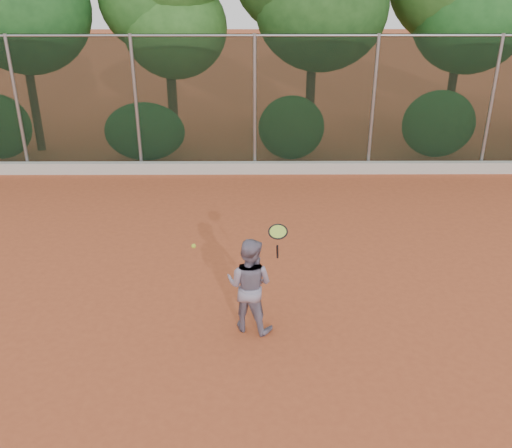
{
  "coord_description": "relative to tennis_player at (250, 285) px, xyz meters",
  "views": [
    {
      "loc": [
        -0.04,
        -7.33,
        5.16
      ],
      "look_at": [
        0.0,
        1.0,
        1.25
      ],
      "focal_mm": 40.0,
      "sensor_mm": 36.0,
      "label": 1
    }
  ],
  "objects": [
    {
      "name": "ground",
      "position": [
        0.1,
        0.07,
        -0.75
      ],
      "size": [
        80.0,
        80.0,
        0.0
      ],
      "primitive_type": "plane",
      "color": "#B14E29",
      "rests_on": "ground"
    },
    {
      "name": "concrete_curb",
      "position": [
        0.1,
        6.89,
        -0.6
      ],
      "size": [
        24.0,
        0.2,
        0.3
      ],
      "primitive_type": "cube",
      "color": "beige",
      "rests_on": "ground"
    },
    {
      "name": "tennis_player",
      "position": [
        0.0,
        0.0,
        0.0
      ],
      "size": [
        0.89,
        0.8,
        1.51
      ],
      "primitive_type": "imported",
      "rotation": [
        0.0,
        0.0,
        2.77
      ],
      "color": "gray",
      "rests_on": "ground"
    },
    {
      "name": "chainlink_fence",
      "position": [
        0.1,
        7.07,
        1.11
      ],
      "size": [
        24.09,
        0.09,
        3.5
      ],
      "color": "black",
      "rests_on": "ground"
    },
    {
      "name": "tennis_racket",
      "position": [
        0.4,
        -0.12,
        0.9
      ],
      "size": [
        0.31,
        0.29,
        0.56
      ],
      "color": "black",
      "rests_on": "ground"
    },
    {
      "name": "tennis_ball_in_flight",
      "position": [
        -0.82,
        0.15,
        0.57
      ],
      "size": [
        0.07,
        0.07,
        0.07
      ],
      "color": "#B3CE2E",
      "rests_on": "ground"
    }
  ]
}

